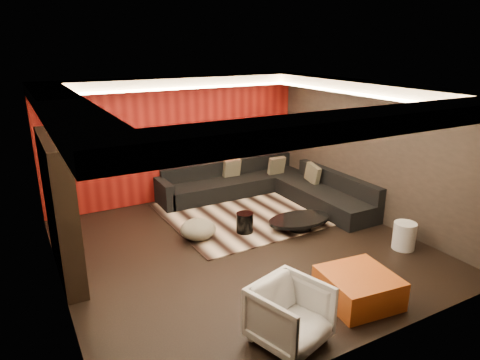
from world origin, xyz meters
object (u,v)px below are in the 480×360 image
drum_stool (245,223)px  armchair (290,315)px  coffee_table (299,223)px  sectional_sofa (268,188)px  white_side_table (404,236)px  orange_ottoman (358,288)px

drum_stool → armchair: (-1.07, -2.99, 0.17)m
coffee_table → sectional_sofa: (0.37, 1.75, 0.13)m
coffee_table → drum_stool: 1.08m
white_side_table → orange_ottoman: size_ratio=0.51×
armchair → sectional_sofa: (2.45, 4.36, -0.12)m
coffee_table → armchair: size_ratio=1.53×
white_side_table → armchair: bearing=-161.7°
drum_stool → orange_ottoman: size_ratio=0.41×
coffee_table → armchair: bearing=-128.5°
coffee_table → armchair: armchair is taller
coffee_table → orange_ottoman: 2.49m
drum_stool → sectional_sofa: sectional_sofa is taller
drum_stool → orange_ottoman: 2.77m
white_side_table → sectional_sofa: 3.39m
sectional_sofa → armchair: bearing=-119.4°
drum_stool → sectional_sofa: size_ratio=0.11×
coffee_table → sectional_sofa: 1.79m
armchair → white_side_table: bearing=1.4°
armchair → orange_ottoman: bearing=-6.7°
coffee_table → armchair: (-2.08, -2.62, 0.25)m
white_side_table → sectional_sofa: sectional_sofa is taller
drum_stool → armchair: armchair is taller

